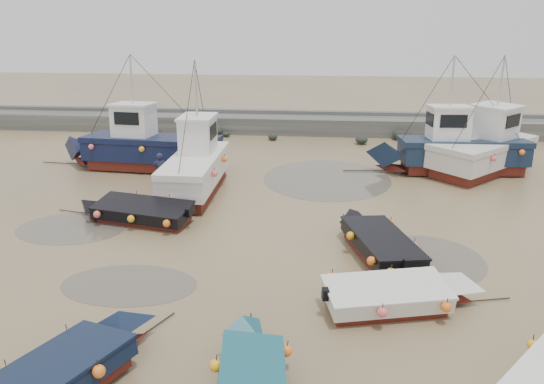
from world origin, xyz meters
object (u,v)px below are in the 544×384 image
Objects in this scene: dinghy_6 at (377,239)px; cabin_boat_2 at (452,148)px; dinghy_4 at (136,209)px; cabin_boat_0 at (141,146)px; dinghy_1 at (53,378)px; cabin_boat_3 at (488,147)px; person at (162,188)px; dinghy_2 at (248,374)px; dinghy_5 at (398,292)px; cabin_boat_1 at (198,163)px.

cabin_boat_2 is (4.95, 10.92, 0.81)m from dinghy_6.
dinghy_4 is at bearing 116.36° from cabin_boat_2.
cabin_boat_0 reaches higher than dinghy_4.
dinghy_4 is 1.02× the size of dinghy_6.
dinghy_6 is (7.95, 8.49, 0.00)m from dinghy_1.
cabin_boat_0 is at bearing 127.85° from dinghy_1.
dinghy_6 is 0.79× the size of cabin_boat_3.
cabin_boat_3 is at bearing -168.69° from person.
dinghy_2 is 5.63m from dinghy_5.
dinghy_6 is at bearing -124.53° from cabin_boat_0.
dinghy_1 is 3.52× the size of person.
cabin_boat_1 reaches higher than dinghy_1.
dinghy_1 is at bearing -158.02° from dinghy_4.
person is (-2.07, 15.11, -0.54)m from dinghy_1.
cabin_boat_0 is 5.84× the size of person.
dinghy_4 is at bearing 124.74° from dinghy_1.
cabin_boat_3 is (2.05, 0.49, 0.00)m from cabin_boat_2.
cabin_boat_1 and cabin_boat_3 have the same top height.
cabin_boat_0 is at bearing -62.73° from person.
dinghy_6 is 12.01m from cabin_boat_2.
dinghy_4 is 0.67× the size of cabin_boat_1.
dinghy_5 is 0.93× the size of dinghy_6.
dinghy_5 is (3.85, 4.11, -0.01)m from dinghy_2.
dinghy_6 is at bearing 58.84° from dinghy_2.
cabin_boat_0 and cabin_boat_1 have the same top height.
dinghy_6 is 10.49m from cabin_boat_1.
dinghy_4 is 17.10m from cabin_boat_2.
cabin_boat_2 is at bearing 148.30° from dinghy_5.
dinghy_6 is at bearing -39.15° from cabin_boat_1.
dinghy_1 is 1.00× the size of dinghy_4.
person is (-0.26, 4.40, -0.54)m from dinghy_4.
cabin_boat_2 is 1.25× the size of cabin_boat_3.
dinghy_5 is at bearing -108.82° from dinghy_4.
person is (-10.02, 6.62, -0.54)m from dinghy_6.
cabin_boat_1 is 0.96× the size of cabin_boat_2.
cabin_boat_2 is (4.69, 14.77, 0.80)m from dinghy_5.
cabin_boat_1 is at bearing 124.58° from dinghy_6.
dinghy_1 is 15.11m from cabin_boat_1.
cabin_boat_2 is at bearing 81.57° from dinghy_1.
cabin_boat_3 is (16.76, 9.19, 0.81)m from dinghy_4.
cabin_boat_1 is 15.85m from cabin_boat_3.
dinghy_4 is (-6.17, 10.18, -0.02)m from dinghy_2.
cabin_boat_0 reaches higher than person.
dinghy_2 is 19.91m from cabin_boat_0.
dinghy_4 is 11.71m from dinghy_5.
person is (2.09, -3.39, -1.32)m from cabin_boat_0.
cabin_boat_1 is (4.01, -3.41, 0.04)m from cabin_boat_0.
dinghy_4 is 10.00m from dinghy_6.
dinghy_5 is 0.55× the size of cabin_boat_0.
cabin_boat_0 is at bearing 124.17° from dinghy_6.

